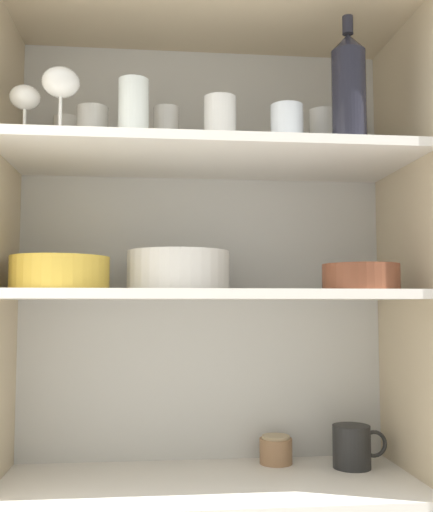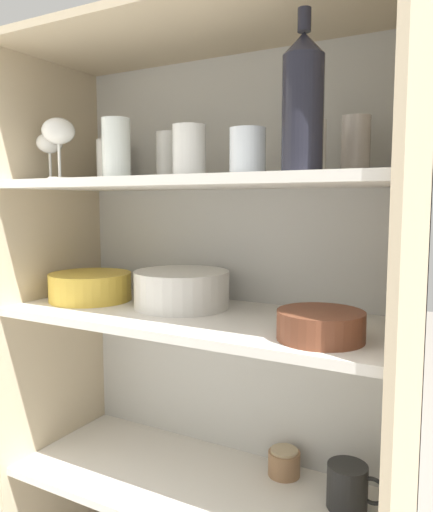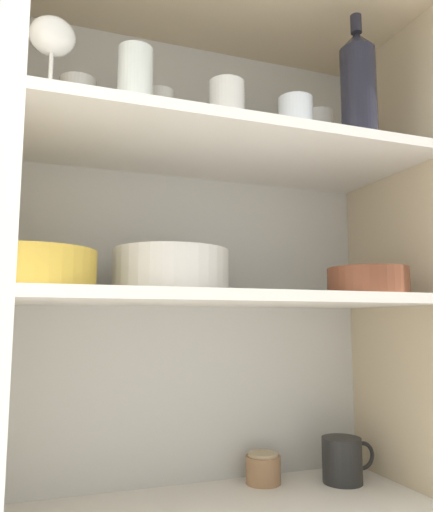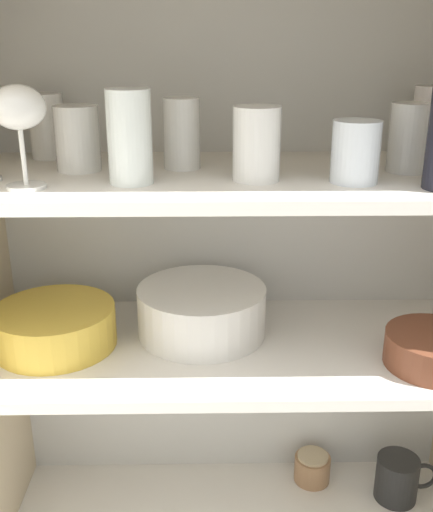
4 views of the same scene
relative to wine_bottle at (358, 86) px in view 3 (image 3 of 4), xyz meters
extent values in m
cube|color=silver|center=(-0.29, 0.31, -0.48)|extent=(0.95, 0.02, 1.35)
cube|color=#CCB793|center=(0.18, 0.11, -0.48)|extent=(0.02, 0.40, 1.35)
cube|color=silver|center=(-0.29, 0.11, -0.44)|extent=(0.91, 0.37, 0.02)
cube|color=silver|center=(-0.29, 0.11, -0.13)|extent=(0.91, 0.37, 0.02)
cylinder|color=white|center=(-0.27, 0.06, -0.07)|extent=(0.07, 0.07, 0.11)
cylinder|color=white|center=(-0.63, 0.24, -0.07)|extent=(0.06, 0.06, 0.11)
cylinder|color=white|center=(-0.02, 0.12, -0.07)|extent=(0.06, 0.06, 0.11)
cylinder|color=white|center=(-0.46, 0.04, -0.05)|extent=(0.07, 0.07, 0.14)
cylinder|color=white|center=(-0.39, 0.15, -0.07)|extent=(0.06, 0.06, 0.11)
cylinder|color=white|center=(-0.55, 0.13, -0.07)|extent=(0.07, 0.07, 0.10)
cylinder|color=silver|center=(0.04, 0.22, -0.06)|extent=(0.06, 0.06, 0.13)
cylinder|color=white|center=(-0.13, 0.04, -0.08)|extent=(0.07, 0.07, 0.09)
cylinder|color=white|center=(-0.61, 0.01, -0.12)|extent=(0.06, 0.06, 0.01)
cylinder|color=white|center=(-0.61, 0.01, -0.08)|extent=(0.01, 0.01, 0.08)
ellipsoid|color=white|center=(-0.61, 0.01, -0.01)|extent=(0.08, 0.08, 0.06)
cylinder|color=white|center=(-0.69, 0.06, -0.08)|extent=(0.01, 0.01, 0.06)
ellipsoid|color=white|center=(-0.69, 0.06, -0.03)|extent=(0.06, 0.06, 0.05)
cylinder|color=black|center=(0.00, 0.00, -0.02)|extent=(0.07, 0.07, 0.20)
cone|color=black|center=(0.00, 0.00, 0.10)|extent=(0.07, 0.07, 0.04)
cylinder|color=black|center=(0.00, 0.00, 0.14)|extent=(0.02, 0.02, 0.04)
cylinder|color=silver|center=(-0.36, 0.16, -0.43)|extent=(0.23, 0.23, 0.01)
cylinder|color=silver|center=(-0.36, 0.16, -0.42)|extent=(0.23, 0.23, 0.01)
cylinder|color=silver|center=(-0.36, 0.16, -0.41)|extent=(0.23, 0.23, 0.01)
cylinder|color=silver|center=(-0.36, 0.16, -0.40)|extent=(0.23, 0.23, 0.01)
cylinder|color=silver|center=(-0.36, 0.16, -0.39)|extent=(0.23, 0.23, 0.01)
cylinder|color=silver|center=(-0.36, 0.16, -0.38)|extent=(0.23, 0.23, 0.01)
cylinder|color=silver|center=(-0.36, 0.16, -0.37)|extent=(0.23, 0.23, 0.01)
cylinder|color=silver|center=(-0.36, 0.16, -0.37)|extent=(0.23, 0.23, 0.01)
cylinder|color=silver|center=(-0.36, 0.16, -0.36)|extent=(0.23, 0.23, 0.01)
cylinder|color=silver|center=(-0.36, 0.16, -0.35)|extent=(0.23, 0.23, 0.01)
cylinder|color=gold|center=(-0.62, 0.11, -0.40)|extent=(0.21, 0.21, 0.07)
torus|color=gold|center=(-0.62, 0.11, -0.36)|extent=(0.21, 0.21, 0.01)
cylinder|color=brown|center=(0.03, 0.04, -0.41)|extent=(0.16, 0.16, 0.06)
torus|color=brown|center=(0.03, 0.04, -0.38)|extent=(0.16, 0.16, 0.01)
cylinder|color=black|center=(0.05, 0.18, -0.80)|extent=(0.09, 0.09, 0.10)
torus|color=black|center=(0.11, 0.18, -0.79)|extent=(0.06, 0.01, 0.06)
cylinder|color=#99704C|center=(-0.12, 0.24, -0.82)|extent=(0.08, 0.08, 0.06)
cylinder|color=tan|center=(-0.12, 0.24, -0.78)|extent=(0.07, 0.07, 0.01)
camera|label=1|loc=(-0.41, -1.21, -0.46)|focal=42.00mm
camera|label=2|loc=(0.30, -0.86, -0.17)|focal=35.00mm
camera|label=3|loc=(-0.61, -0.82, -0.49)|focal=35.00mm
camera|label=4|loc=(-0.35, -0.84, 0.08)|focal=42.00mm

